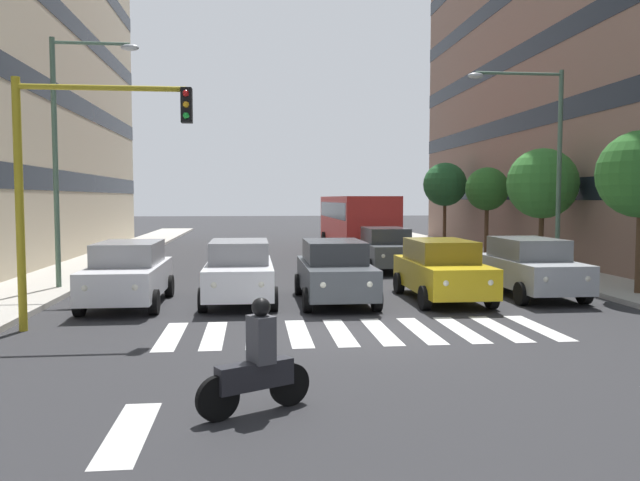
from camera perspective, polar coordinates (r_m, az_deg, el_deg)
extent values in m
plane|color=#2D2D30|center=(13.81, 3.69, -8.29)|extent=(180.00, 180.00, 0.00)
cube|color=#846656|center=(36.32, 23.39, 14.57)|extent=(9.07, 27.38, 19.70)
cube|color=black|center=(35.65, 23.10, 4.16)|extent=(9.11, 27.42, 0.90)
cube|color=black|center=(35.83, 23.24, 9.42)|extent=(9.11, 27.42, 0.90)
cube|color=black|center=(36.32, 23.39, 14.57)|extent=(9.11, 27.42, 0.90)
cube|color=silver|center=(15.03, 19.21, -7.49)|extent=(0.45, 2.80, 0.01)
cube|color=silver|center=(14.67, 16.01, -7.70)|extent=(0.45, 2.80, 0.01)
cube|color=silver|center=(14.36, 12.65, -7.89)|extent=(0.45, 2.80, 0.01)
cube|color=silver|center=(14.10, 9.15, -8.06)|extent=(0.45, 2.80, 0.01)
cube|color=silver|center=(13.89, 5.53, -8.21)|extent=(0.45, 2.80, 0.01)
cube|color=silver|center=(13.74, 1.82, -8.33)|extent=(0.45, 2.80, 0.01)
cube|color=silver|center=(13.65, -1.97, -8.42)|extent=(0.45, 2.80, 0.01)
cube|color=silver|center=(13.62, -5.79, -8.46)|extent=(0.45, 2.80, 0.01)
cube|color=silver|center=(13.64, -9.61, -8.48)|extent=(0.45, 2.80, 0.01)
cube|color=silver|center=(13.72, -13.41, -8.45)|extent=(0.45, 2.80, 0.01)
cube|color=silver|center=(8.47, -17.01, -16.36)|extent=(0.50, 2.20, 0.01)
cube|color=#B2B7BC|center=(19.55, 18.57, -2.76)|extent=(1.80, 4.40, 0.80)
cube|color=slate|center=(19.67, 18.37, -0.67)|extent=(1.58, 2.46, 0.60)
cylinder|color=black|center=(18.72, 22.92, -4.38)|extent=(0.22, 0.64, 0.64)
cylinder|color=black|center=(17.92, 17.86, -4.62)|extent=(0.22, 0.64, 0.64)
cylinder|color=black|center=(21.28, 19.11, -3.33)|extent=(0.22, 0.64, 0.64)
cylinder|color=black|center=(20.58, 14.57, -3.48)|extent=(0.22, 0.64, 0.64)
sphere|color=white|center=(17.90, 23.14, -3.21)|extent=(0.18, 0.18, 0.18)
sphere|color=white|center=(17.37, 19.81, -3.33)|extent=(0.18, 0.18, 0.18)
cube|color=gold|center=(18.13, 11.04, -3.13)|extent=(1.80, 4.40, 0.80)
cube|color=olive|center=(18.25, 10.88, -0.88)|extent=(1.58, 2.46, 0.60)
cylinder|color=black|center=(17.12, 15.35, -4.96)|extent=(0.22, 0.64, 0.64)
cylinder|color=black|center=(16.55, 9.52, -5.18)|extent=(0.22, 0.64, 0.64)
cylinder|color=black|center=(19.83, 12.27, -3.72)|extent=(0.22, 0.64, 0.64)
cylinder|color=black|center=(19.33, 7.19, -3.85)|extent=(0.22, 0.64, 0.64)
sphere|color=white|center=(16.30, 15.22, -3.70)|extent=(0.18, 0.18, 0.18)
sphere|color=white|center=(15.91, 11.35, -3.82)|extent=(0.18, 0.18, 0.18)
cube|color=#474C51|center=(17.48, 1.36, -3.32)|extent=(1.80, 4.40, 0.80)
cube|color=#343639|center=(17.61, 1.27, -0.98)|extent=(1.58, 2.46, 0.60)
cylinder|color=black|center=(16.27, 5.19, -5.30)|extent=(0.22, 0.64, 0.64)
cylinder|color=black|center=(16.01, -1.17, -5.43)|extent=(0.22, 0.64, 0.64)
cylinder|color=black|center=(19.09, 3.47, -3.93)|extent=(0.22, 0.64, 0.64)
cylinder|color=black|center=(18.88, -1.94, -4.01)|extent=(0.22, 0.64, 0.64)
sphere|color=white|center=(15.46, 4.53, -3.98)|extent=(0.18, 0.18, 0.18)
sphere|color=white|center=(15.29, 0.27, -4.06)|extent=(0.18, 0.18, 0.18)
cube|color=silver|center=(17.60, -7.35, -3.30)|extent=(1.80, 4.40, 0.80)
cube|color=gray|center=(17.72, -7.35, -0.98)|extent=(1.58, 2.46, 0.60)
cylinder|color=black|center=(16.22, -4.24, -5.32)|extent=(0.22, 0.64, 0.64)
cylinder|color=black|center=(16.26, -10.62, -5.35)|extent=(0.22, 0.64, 0.64)
cylinder|color=black|center=(19.09, -4.54, -3.93)|extent=(0.22, 0.64, 0.64)
cylinder|color=black|center=(19.13, -9.95, -3.96)|extent=(0.22, 0.64, 0.64)
sphere|color=white|center=(15.45, -5.37, -3.99)|extent=(0.18, 0.18, 0.18)
sphere|color=white|center=(15.48, -9.65, -4.01)|extent=(0.18, 0.18, 0.18)
cube|color=silver|center=(17.73, -17.06, -3.39)|extent=(1.80, 4.40, 0.80)
cube|color=gray|center=(17.85, -16.99, -1.08)|extent=(1.58, 2.46, 0.60)
cylinder|color=black|center=(16.22, -14.87, -5.44)|extent=(0.22, 0.64, 0.64)
cylinder|color=black|center=(16.58, -21.05, -5.37)|extent=(0.22, 0.64, 0.64)
cylinder|color=black|center=(19.06, -13.55, -4.04)|extent=(0.22, 0.64, 0.64)
cylinder|color=black|center=(19.37, -18.85, -4.02)|extent=(0.22, 0.64, 0.64)
sphere|color=white|center=(15.52, -16.47, -4.10)|extent=(0.18, 0.18, 0.18)
sphere|color=white|center=(15.76, -20.61, -4.06)|extent=(0.18, 0.18, 0.18)
cube|color=#474C51|center=(25.25, 6.03, -1.12)|extent=(1.80, 4.40, 0.80)
cube|color=#343639|center=(25.39, 5.95, 0.49)|extent=(1.58, 2.46, 0.60)
cylinder|color=black|center=(24.09, 8.85, -2.34)|extent=(0.22, 0.64, 0.64)
cylinder|color=black|center=(23.69, 4.64, -2.42)|extent=(0.22, 0.64, 0.64)
cylinder|color=black|center=(26.89, 7.25, -1.68)|extent=(0.22, 0.64, 0.64)
cylinder|color=black|center=(26.53, 3.46, -1.74)|extent=(0.22, 0.64, 0.64)
sphere|color=white|center=(23.29, 8.54, -1.37)|extent=(0.18, 0.18, 0.18)
sphere|color=white|center=(23.02, 5.76, -1.40)|extent=(0.18, 0.18, 0.18)
cube|color=red|center=(32.67, 3.25, 1.83)|extent=(2.50, 10.50, 2.50)
cube|color=black|center=(32.65, 3.25, 2.80)|extent=(2.52, 9.87, 0.80)
cylinder|color=black|center=(29.38, 6.82, -0.86)|extent=(0.28, 1.00, 1.00)
cylinder|color=black|center=(28.93, 1.98, -0.91)|extent=(0.28, 1.00, 1.00)
cylinder|color=black|center=(36.05, 4.38, 0.03)|extent=(0.28, 1.00, 1.00)
cylinder|color=black|center=(35.68, 0.43, 0.00)|extent=(0.28, 1.00, 1.00)
cylinder|color=black|center=(8.52, -9.29, -14.01)|extent=(0.58, 0.37, 0.60)
cylinder|color=black|center=(9.02, -2.79, -12.95)|extent=(0.58, 0.37, 0.60)
cube|color=#232328|center=(8.69, -5.95, -12.10)|extent=(1.08, 0.73, 0.36)
cube|color=#4C4C51|center=(8.62, -5.38, -8.94)|extent=(0.42, 0.45, 0.64)
sphere|color=black|center=(8.53, -5.40, -6.05)|extent=(0.26, 0.26, 0.26)
cylinder|color=#AD991E|center=(15.05, -25.68, 2.89)|extent=(0.18, 0.18, 5.50)
cylinder|color=#AD991E|center=(14.75, -19.21, 12.99)|extent=(3.59, 0.12, 0.12)
cube|color=black|center=(14.41, -12.05, 11.94)|extent=(0.24, 0.28, 0.76)
sphere|color=red|center=(14.29, -12.12, 12.97)|extent=(0.14, 0.14, 0.14)
sphere|color=orange|center=(14.26, -12.11, 12.02)|extent=(0.14, 0.14, 0.14)
sphere|color=green|center=(14.23, -12.10, 11.06)|extent=(0.14, 0.14, 0.14)
cylinder|color=#4C6B56|center=(23.49, 20.93, 5.64)|extent=(0.16, 0.16, 7.17)
cylinder|color=#4C6B56|center=(23.22, 17.66, 14.28)|extent=(3.07, 0.10, 0.10)
ellipsoid|color=#B7BCC1|center=(22.64, 13.99, 14.36)|extent=(0.56, 0.28, 0.20)
cylinder|color=#4C6B56|center=(21.03, -22.94, 6.46)|extent=(0.16, 0.16, 7.64)
cylinder|color=#4C6B56|center=(21.24, -20.11, 16.51)|extent=(2.30, 0.10, 0.10)
ellipsoid|color=#B7BCC1|center=(20.98, -16.92, 16.46)|extent=(0.56, 0.28, 0.20)
cylinder|color=#513823|center=(20.39, 27.07, -0.52)|extent=(0.20, 0.20, 2.69)
cylinder|color=#513823|center=(26.13, 19.47, 0.35)|extent=(0.20, 0.20, 2.51)
sphere|color=#387F33|center=(26.10, 19.58, 4.91)|extent=(2.75, 2.75, 2.75)
cylinder|color=#513823|center=(31.67, 14.91, 1.08)|extent=(0.20, 0.20, 2.58)
sphere|color=#2D6B28|center=(31.64, 14.97, 4.56)|extent=(2.10, 2.10, 2.10)
cylinder|color=#513823|center=(37.45, 11.27, 1.72)|extent=(0.20, 0.20, 2.81)
sphere|color=#235B2D|center=(37.43, 11.31, 5.03)|extent=(2.54, 2.54, 2.54)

